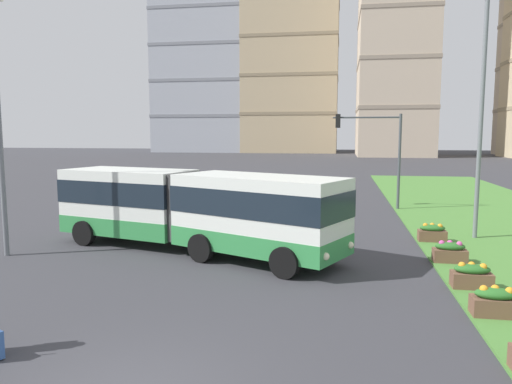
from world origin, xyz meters
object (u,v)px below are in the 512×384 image
object	(u,v)px
flower_planter_3	(450,252)
apartment_tower_centre	(396,19)
flower_planter_2	(472,276)
apartment_tower_west	(204,68)
articulated_bus	(194,208)
traffic_light_far_right	(376,143)
car_white_van	(190,191)
flower_planter_1	(495,302)
streetlight_median	(482,107)
apartment_tower_westcentre	(292,42)
flower_planter_4	(432,233)

from	to	relation	value
flower_planter_3	apartment_tower_centre	size ratio (longest dim) A/B	0.02
flower_planter_2	apartment_tower_centre	bearing A→B (deg)	85.79
flower_planter_2	apartment_tower_west	bearing A→B (deg)	109.67
articulated_bus	traffic_light_far_right	world-z (taller)	traffic_light_far_right
car_white_van	flower_planter_3	world-z (taller)	car_white_van
flower_planter_1	flower_planter_3	bearing A→B (deg)	90.00
apartment_tower_centre	traffic_light_far_right	bearing A→B (deg)	-96.41
articulated_bus	car_white_van	size ratio (longest dim) A/B	2.66
articulated_bus	car_white_van	world-z (taller)	articulated_bus
apartment_tower_west	articulated_bus	bearing A→B (deg)	-74.47
streetlight_median	apartment_tower_west	distance (m)	105.73
car_white_van	flower_planter_3	size ratio (longest dim) A/B	4.04
apartment_tower_westcentre	streetlight_median	bearing A→B (deg)	-79.62
apartment_tower_west	apartment_tower_centre	xyz separation A→B (m)	(43.72, -16.55, 6.28)
flower_planter_3	flower_planter_2	bearing A→B (deg)	-90.00
flower_planter_2	traffic_light_far_right	size ratio (longest dim) A/B	0.20
flower_planter_4	streetlight_median	bearing A→B (deg)	27.85
articulated_bus	flower_planter_2	size ratio (longest dim) A/B	10.77
flower_planter_4	streetlight_median	size ratio (longest dim) A/B	0.11
streetlight_median	apartment_tower_westcentre	distance (m)	99.40
car_white_van	apartment_tower_centre	distance (m)	79.05
articulated_bus	flower_planter_4	world-z (taller)	articulated_bus
streetlight_median	apartment_tower_west	size ratio (longest dim) A/B	0.25
apartment_tower_westcentre	car_white_van	bearing A→B (deg)	-88.47
flower_planter_1	apartment_tower_centre	size ratio (longest dim) A/B	0.02
car_white_van	flower_planter_4	bearing A→B (deg)	-35.57
car_white_van	apartment_tower_west	bearing A→B (deg)	105.14
articulated_bus	flower_planter_3	world-z (taller)	articulated_bus
car_white_van	apartment_tower_westcentre	world-z (taller)	apartment_tower_westcentre
flower_planter_1	flower_planter_4	size ratio (longest dim) A/B	1.00
flower_planter_2	streetlight_median	bearing A→B (deg)	75.16
car_white_van	traffic_light_far_right	distance (m)	12.02
apartment_tower_west	traffic_light_far_right	bearing A→B (deg)	-68.31
flower_planter_1	apartment_tower_westcentre	distance (m)	109.22
flower_planter_4	flower_planter_1	bearing A→B (deg)	-90.00
traffic_light_far_right	streetlight_median	distance (m)	8.70
articulated_bus	apartment_tower_west	bearing A→B (deg)	105.53
traffic_light_far_right	apartment_tower_centre	world-z (taller)	apartment_tower_centre
apartment_tower_westcentre	traffic_light_far_right	bearing A→B (deg)	-81.02
flower_planter_2	apartment_tower_west	world-z (taller)	apartment_tower_west
flower_planter_3	streetlight_median	distance (m)	6.95
flower_planter_4	apartment_tower_westcentre	bearing A→B (deg)	99.18
flower_planter_1	traffic_light_far_right	xyz separation A→B (m)	(-1.73, 17.09, 3.45)
traffic_light_far_right	apartment_tower_west	bearing A→B (deg)	111.69
flower_planter_3	apartment_tower_west	size ratio (longest dim) A/B	0.03
car_white_van	apartment_tower_west	size ratio (longest dim) A/B	0.11
apartment_tower_centre	articulated_bus	bearing A→B (deg)	-100.46
flower_planter_2	flower_planter_3	bearing A→B (deg)	90.00
car_white_van	articulated_bus	bearing A→B (deg)	-71.74
traffic_light_far_right	apartment_tower_westcentre	size ratio (longest dim) A/B	0.11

